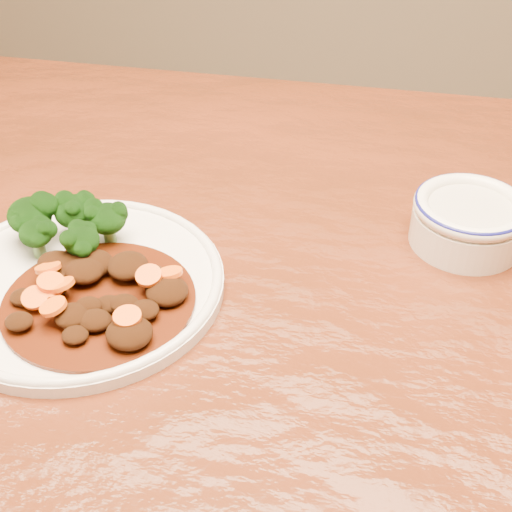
# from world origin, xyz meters

# --- Properties ---
(dining_table) EXTENTS (1.53, 0.95, 0.75)m
(dining_table) POSITION_xyz_m (0.00, 0.00, 0.67)
(dining_table) COLOR #5C2310
(dining_table) RESTS_ON ground
(dinner_plate) EXTENTS (0.27, 0.27, 0.02)m
(dinner_plate) POSITION_xyz_m (-0.15, -0.06, 0.76)
(dinner_plate) COLOR white
(dinner_plate) RESTS_ON dining_table
(broccoli_florets) EXTENTS (0.11, 0.08, 0.05)m
(broccoli_florets) POSITION_xyz_m (-0.19, -0.02, 0.79)
(broccoli_florets) COLOR #5F8E49
(broccoli_florets) RESTS_ON dinner_plate
(mince_stew) EXTENTS (0.17, 0.17, 0.03)m
(mince_stew) POSITION_xyz_m (-0.12, -0.08, 0.77)
(mince_stew) COLOR #411906
(mince_stew) RESTS_ON dinner_plate
(dip_bowl) EXTENTS (0.11, 0.11, 0.05)m
(dip_bowl) POSITION_xyz_m (0.19, 0.10, 0.78)
(dip_bowl) COLOR white
(dip_bowl) RESTS_ON dining_table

